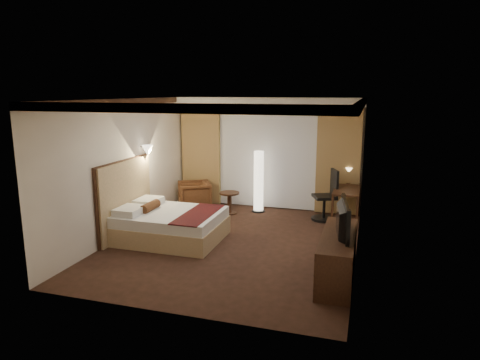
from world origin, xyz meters
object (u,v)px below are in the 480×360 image
(bed, at_px, (171,226))
(floor_lamp, at_px, (259,181))
(office_chair, at_px, (325,195))
(television, at_px, (338,214))
(side_table, at_px, (229,203))
(desk, at_px, (346,205))
(dresser, at_px, (338,256))
(armchair, at_px, (194,194))

(bed, height_order, floor_lamp, floor_lamp)
(bed, relative_size, office_chair, 1.67)
(bed, height_order, office_chair, office_chair)
(bed, height_order, television, television)
(bed, relative_size, side_table, 3.71)
(bed, bearing_deg, desk, 35.09)
(dresser, bearing_deg, television, 180.00)
(side_table, bearing_deg, armchair, 175.69)
(office_chair, bearing_deg, dresser, -103.44)
(armchair, xyz_separation_m, floor_lamp, (1.53, 0.30, 0.36))
(armchair, xyz_separation_m, side_table, (0.92, -0.07, -0.12))
(television, bearing_deg, side_table, 35.00)
(dresser, distance_m, television, 0.67)
(desk, height_order, office_chair, office_chair)
(desk, relative_size, office_chair, 1.13)
(side_table, bearing_deg, desk, 4.05)
(desk, bearing_deg, office_chair, -173.99)
(bed, bearing_deg, side_table, 75.85)
(bed, xyz_separation_m, desk, (3.18, 2.23, 0.09))
(armchair, distance_m, television, 4.71)
(floor_lamp, height_order, television, floor_lamp)
(desk, distance_m, office_chair, 0.52)
(bed, distance_m, office_chair, 3.49)
(bed, relative_size, floor_lamp, 1.30)
(side_table, distance_m, dresser, 3.97)
(desk, distance_m, dresser, 3.09)
(floor_lamp, relative_size, dresser, 0.81)
(armchair, bearing_deg, dresser, 22.09)
(desk, distance_m, television, 3.15)
(dresser, bearing_deg, side_table, 133.11)
(side_table, height_order, office_chair, office_chair)
(armchair, bearing_deg, bed, -17.74)
(floor_lamp, relative_size, television, 1.35)
(desk, height_order, dresser, desk)
(armchair, height_order, desk, armchair)
(dresser, height_order, television, television)
(armchair, bearing_deg, side_table, 56.99)
(desk, bearing_deg, side_table, -175.95)
(floor_lamp, xyz_separation_m, office_chair, (1.58, -0.23, -0.16))
(floor_lamp, height_order, office_chair, floor_lamp)
(office_chair, bearing_deg, armchair, 158.00)
(floor_lamp, xyz_separation_m, desk, (2.05, -0.18, -0.36))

